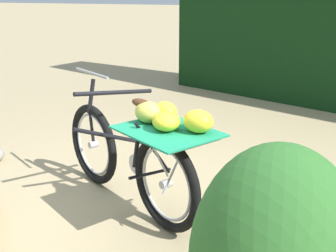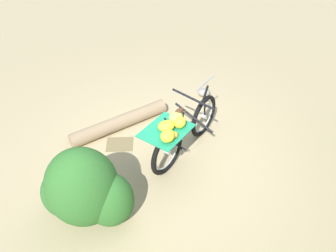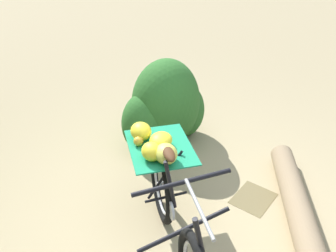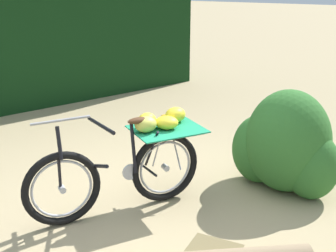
{
  "view_description": "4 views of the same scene",
  "coord_description": "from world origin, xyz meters",
  "px_view_note": "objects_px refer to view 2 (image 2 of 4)",
  "views": [
    {
      "loc": [
        3.03,
        0.93,
        1.78
      ],
      "look_at": [
        0.04,
        0.21,
        0.77
      ],
      "focal_mm": 48.22,
      "sensor_mm": 36.0,
      "label": 1
    },
    {
      "loc": [
        0.3,
        3.58,
        3.5
      ],
      "look_at": [
        0.13,
        0.21,
        0.83
      ],
      "focal_mm": 34.05,
      "sensor_mm": 36.0,
      "label": 2
    },
    {
      "loc": [
        -1.8,
        -1.38,
        2.48
      ],
      "look_at": [
        0.21,
        0.2,
        0.98
      ],
      "focal_mm": 37.38,
      "sensor_mm": 36.0,
      "label": 3
    },
    {
      "loc": [
        1.94,
        -3.47,
        2.25
      ],
      "look_at": [
        0.21,
        0.14,
        0.85
      ],
      "focal_mm": 47.58,
      "sensor_mm": 36.0,
      "label": 4
    }
  ],
  "objects_px": {
    "bicycle": "(183,131)",
    "path_stone": "(204,92)",
    "fallen_log": "(120,122)",
    "shrub_cluster": "(85,191)"
  },
  "relations": [
    {
      "from": "shrub_cluster",
      "to": "path_stone",
      "type": "height_order",
      "value": "shrub_cluster"
    },
    {
      "from": "shrub_cluster",
      "to": "path_stone",
      "type": "distance_m",
      "value": 3.38
    },
    {
      "from": "fallen_log",
      "to": "shrub_cluster",
      "type": "relative_size",
      "value": 1.54
    },
    {
      "from": "bicycle",
      "to": "path_stone",
      "type": "bearing_deg",
      "value": 18.91
    },
    {
      "from": "fallen_log",
      "to": "path_stone",
      "type": "distance_m",
      "value": 1.87
    },
    {
      "from": "fallen_log",
      "to": "path_stone",
      "type": "relative_size",
      "value": 7.3
    },
    {
      "from": "fallen_log",
      "to": "bicycle",
      "type": "bearing_deg",
      "value": 143.55
    },
    {
      "from": "fallen_log",
      "to": "shrub_cluster",
      "type": "bearing_deg",
      "value": 81.71
    },
    {
      "from": "shrub_cluster",
      "to": "bicycle",
      "type": "bearing_deg",
      "value": -140.01
    },
    {
      "from": "bicycle",
      "to": "path_stone",
      "type": "height_order",
      "value": "bicycle"
    }
  ]
}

